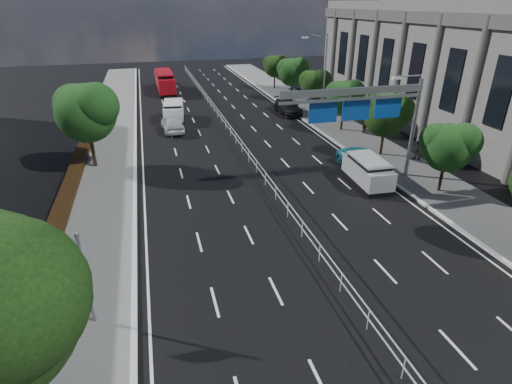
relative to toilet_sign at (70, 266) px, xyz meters
name	(u,v)px	position (x,y,z in m)	size (l,w,h in m)	color
ground	(332,281)	(10.95, 0.00, -2.94)	(160.00, 160.00, 0.00)	black
sidewalk_near	(70,327)	(-0.55, 0.00, -2.87)	(5.00, 140.00, 0.14)	slate
kerb_near	(134,315)	(1.95, 0.00, -2.87)	(0.25, 140.00, 0.15)	silver
kerb_far	(490,251)	(19.95, 0.00, -2.87)	(0.25, 140.00, 0.15)	silver
median_fence	(232,133)	(10.95, 22.50, -2.42)	(0.05, 85.00, 1.02)	silver
hedge_near	(44,258)	(-2.35, 5.00, -2.58)	(1.00, 36.00, 0.44)	black
toilet_sign	(70,266)	(0.00, 0.00, 0.00)	(1.62, 0.18, 4.34)	gray
overhead_gantry	(367,105)	(17.69, 10.05, 2.66)	(10.24, 0.38, 7.45)	gray
streetlight_far	(322,72)	(21.46, 26.00, 2.27)	(2.78, 2.40, 9.00)	gray
civic_hall	(458,62)	(34.67, 22.00, 3.33)	(14.40, 36.00, 14.35)	slate
near_tree_back	(86,110)	(-0.99, 17.97, 1.67)	(4.84, 4.51, 6.69)	black
far_tree_c	(449,145)	(22.20, 6.98, 0.48)	(3.52, 3.28, 4.94)	black
far_tree_d	(387,113)	(22.20, 14.48, 0.74)	(3.85, 3.59, 5.34)	black
far_tree_e	(345,96)	(22.20, 21.98, 0.61)	(3.63, 3.38, 5.13)	black
far_tree_f	(315,83)	(22.20, 29.48, 0.55)	(3.52, 3.28, 5.02)	black
far_tree_g	(293,71)	(22.20, 36.98, 0.81)	(3.96, 3.69, 5.45)	black
far_tree_h	(275,65)	(22.20, 44.48, 0.48)	(3.41, 3.18, 4.91)	black
white_minivan	(174,111)	(6.13, 30.47, -1.92)	(2.60, 5.00, 2.09)	black
red_bus	(165,81)	(6.21, 46.69, -1.45)	(2.47, 9.64, 2.87)	black
near_car_silver	(172,123)	(5.66, 26.34, -2.12)	(1.95, 4.83, 1.65)	silver
near_car_dark	(164,79)	(6.40, 53.60, -2.25)	(1.48, 4.24, 1.40)	black
silver_minivan	(368,172)	(18.06, 9.56, -1.99)	(2.23, 4.77, 1.94)	black
parked_car_teal	(365,161)	(19.25, 12.00, -2.22)	(2.41, 5.22, 1.45)	#1D7683
parked_car_dark	(288,107)	(19.25, 30.00, -2.16)	(2.21, 5.44, 1.58)	black
pedestrian_a	(365,125)	(23.80, 20.36, -2.00)	(0.59, 0.39, 1.61)	gray
pedestrian_b	(417,150)	(24.35, 12.71, -2.04)	(0.74, 0.58, 1.53)	gray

